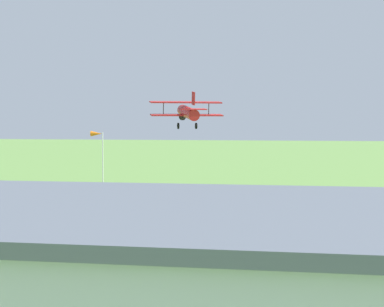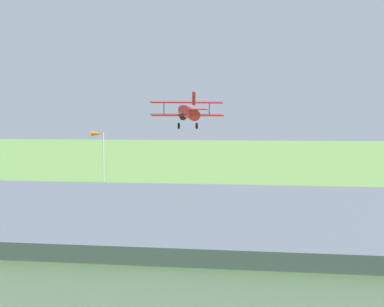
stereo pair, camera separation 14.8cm
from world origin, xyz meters
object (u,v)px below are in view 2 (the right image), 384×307
Objects in this scene: windsock at (98,138)px; hangar at (177,301)px; biplane at (188,112)px; person_by_parked_cars at (84,234)px.

hangar is at bearing 111.82° from windsock.
person_by_parked_cars is (1.39, 26.56, -8.01)m from biplane.
hangar is 23.57× the size of person_by_parked_cars.
biplane is (8.60, -45.49, 6.10)m from hangar.
windsock is (19.47, -48.62, 3.20)m from hangar.
windsock is at bearing -72.31° from person_by_parked_cars.
windsock is at bearing -68.18° from hangar.
hangar is 46.69m from biplane.
hangar reaches higher than person_by_parked_cars.
person_by_parked_cars is 0.25× the size of windsock.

